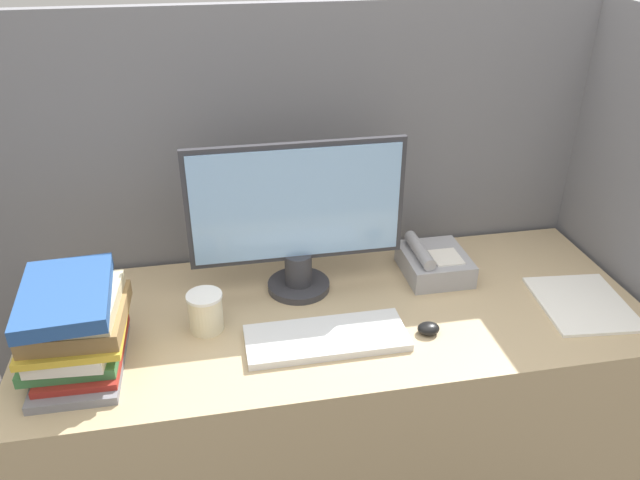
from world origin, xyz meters
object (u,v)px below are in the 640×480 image
keyboard (326,338)px  mouse (428,328)px  book_stack (74,327)px  coffee_cup (206,312)px  desk_telephone (433,263)px  monitor (297,219)px

keyboard → mouse: mouse is taller
keyboard → book_stack: 0.60m
keyboard → coffee_cup: 0.32m
mouse → coffee_cup: 0.57m
book_stack → keyboard: bearing=-2.1°
desk_telephone → monitor: bearing=-179.8°
monitor → mouse: (0.29, -0.27, -0.21)m
desk_telephone → book_stack: bearing=-166.2°
coffee_cup → monitor: bearing=29.3°
book_stack → desk_telephone: size_ratio=1.45×
monitor → keyboard: 0.33m
monitor → keyboard: size_ratio=1.45×
coffee_cup → keyboard: bearing=-20.4°
coffee_cup → desk_telephone: (0.67, 0.15, -0.02)m
coffee_cup → mouse: bearing=-12.7°
monitor → mouse: monitor is taller
mouse → book_stack: size_ratio=0.19×
monitor → book_stack: bearing=-157.3°
monitor → book_stack: size_ratio=1.97×
monitor → coffee_cup: bearing=-150.7°
coffee_cup → book_stack: bearing=-163.7°
mouse → desk_telephone: bearing=68.1°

